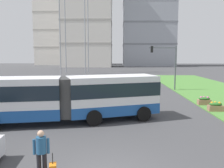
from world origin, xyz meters
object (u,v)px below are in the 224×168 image
Objects in this scene: flower_planter_3 at (215,107)px; traffic_light_far_right at (167,60)px; apartment_tower_west at (56,24)px; apartment_tower_centre at (148,15)px; flower_planter_4 at (204,101)px; apartment_tower_westcentre at (87,12)px; pedestrian_crossing at (41,150)px; car_maroon_sedan at (61,87)px; articulated_bus at (71,97)px.

flower_planter_3 is 0.20× the size of traffic_light_far_right.
apartment_tower_centre is (43.70, -13.43, 1.85)m from apartment_tower_west.
flower_planter_4 is 0.20× the size of traffic_light_far_right.
apartment_tower_westcentre is at bearing 105.20° from traffic_light_far_right.
flower_planter_3 is 90.54m from apartment_tower_centre.
flower_planter_3 is 0.03× the size of apartment_tower_westcentre.
pedestrian_crossing is 116.44m from apartment_tower_west.
flower_planter_3 is 12.14m from traffic_light_far_right.
pedestrian_crossing is 101.51m from apartment_tower_centre.
apartment_tower_centre reaches higher than apartment_tower_westcentre.
apartment_tower_westcentre is at bearing 94.56° from car_maroon_sedan.
apartment_tower_centre is at bearing 79.79° from articulated_bus.
apartment_tower_west is at bearing 111.10° from flower_planter_4.
apartment_tower_westcentre is (-9.01, 81.66, 20.11)m from articulated_bus.
pedestrian_crossing is 91.87m from apartment_tower_westcentre.
apartment_tower_west is 0.92× the size of apartment_tower_centre.
car_maroon_sedan is at bearing 101.44° from pedestrian_crossing.
flower_planter_3 is 2.41m from flower_planter_4.
articulated_bus is at bearing -153.50° from flower_planter_4.
traffic_light_far_right is 78.66m from apartment_tower_centre.
flower_planter_3 and flower_planter_4 have the same top height.
traffic_light_far_right is at bearing -95.32° from apartment_tower_centre.
pedestrian_crossing is at bearing -99.24° from apartment_tower_centre.
car_maroon_sedan is at bearing 149.15° from flower_planter_3.
apartment_tower_west is 45.75m from apartment_tower_centre.
apartment_tower_centre reaches higher than car_maroon_sedan.
articulated_bus is at bearing 92.99° from pedestrian_crossing.
flower_planter_4 is 81.66m from apartment_tower_westcentre.
pedestrian_crossing reaches higher than flower_planter_4.
apartment_tower_westcentre is (-19.75, 78.72, 21.33)m from flower_planter_3.
pedestrian_crossing is 1.58× the size of flower_planter_4.
traffic_light_far_right reaches higher than car_maroon_sedan.
apartment_tower_centre is at bearing 19.59° from apartment_tower_westcentre.
car_maroon_sedan is 0.80× the size of traffic_light_far_right.
pedestrian_crossing is at bearing -76.02° from apartment_tower_west.
flower_planter_4 is (14.15, -6.04, -0.33)m from car_maroon_sedan.
pedestrian_crossing reaches higher than car_maroon_sedan.
apartment_tower_centre reaches higher than articulated_bus.
articulated_bus is 94.37m from apartment_tower_centre.
flower_planter_3 is (10.74, 2.94, -1.23)m from articulated_bus.
flower_planter_3 is at bearing -75.91° from apartment_tower_westcentre.
apartment_tower_westcentre reaches higher than pedestrian_crossing.
apartment_tower_centre is (7.10, 76.19, 18.21)m from traffic_light_far_right.
pedestrian_crossing is at bearing -135.23° from flower_planter_3.
apartment_tower_westcentre reaches higher than flower_planter_4.
traffic_light_far_right reaches higher than flower_planter_4.
flower_planter_4 is at bearing 90.00° from flower_planter_3.
apartment_tower_centre is at bearing -17.08° from apartment_tower_west.
articulated_bus is 109.23m from apartment_tower_west.
flower_planter_3 is at bearing -69.36° from apartment_tower_west.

